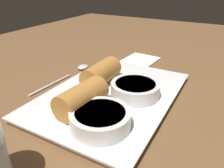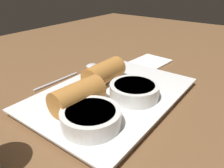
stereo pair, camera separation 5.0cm
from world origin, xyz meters
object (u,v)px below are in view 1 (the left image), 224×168
object	(u,v)px
dipping_bowl_near	(135,89)
dipping_bowl_far	(100,119)
napkin	(140,61)
serving_plate	(112,96)
spoon	(76,71)

from	to	relation	value
dipping_bowl_near	dipping_bowl_far	bearing A→B (deg)	-3.38
dipping_bowl_near	dipping_bowl_far	world-z (taller)	same
dipping_bowl_near	napkin	bearing A→B (deg)	-160.08
serving_plate	spoon	distance (cm)	16.11
dipping_bowl_far	serving_plate	bearing A→B (deg)	-159.94
serving_plate	dipping_bowl_far	size ratio (longest dim) A/B	3.53
serving_plate	spoon	bearing A→B (deg)	-116.28
serving_plate	dipping_bowl_far	xyz separation A→B (cm)	(10.41, 3.80, 2.22)
serving_plate	napkin	xyz separation A→B (cm)	(-22.54, -3.37, -0.46)
dipping_bowl_near	spoon	bearing A→B (deg)	-108.25
dipping_bowl_near	napkin	xyz separation A→B (cm)	(-21.64, -7.84, -2.67)
dipping_bowl_far	spoon	bearing A→B (deg)	-133.87
dipping_bowl_far	napkin	world-z (taller)	dipping_bowl_far
spoon	napkin	xyz separation A→B (cm)	(-15.41, 11.07, -0.18)
spoon	napkin	size ratio (longest dim) A/B	1.77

